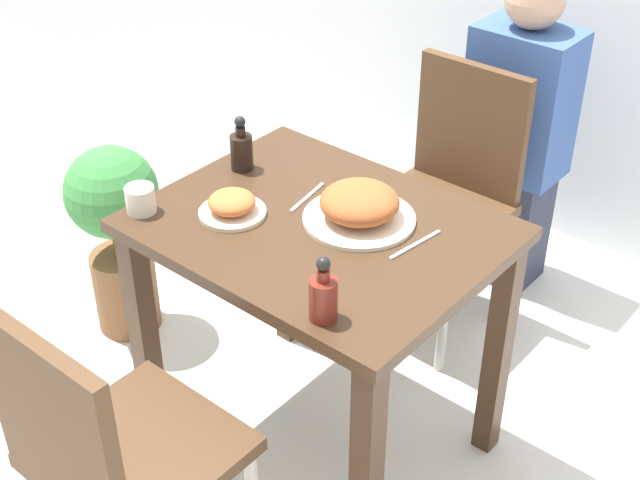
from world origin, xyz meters
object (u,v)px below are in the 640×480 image
potted_plant_left (116,226)px  side_plate (232,205)px  chair_near (109,451)px  chair_far (448,186)px  drink_cup (140,199)px  condiment_bottle (323,296)px  food_plate (359,206)px  person_figure (516,136)px  sauce_bottle (241,149)px

potted_plant_left → side_plate: bearing=-8.7°
potted_plant_left → chair_near: bearing=-39.4°
chair_far → drink_cup: bearing=-107.6°
drink_cup → condiment_bottle: size_ratio=0.48×
drink_cup → condiment_bottle: bearing=-3.1°
chair_near → side_plate: 0.69m
chair_near → drink_cup: 0.66m
chair_near → food_plate: (0.09, 0.79, 0.30)m
condiment_bottle → potted_plant_left: size_ratio=0.23×
potted_plant_left → food_plate: bearing=5.3°
chair_near → condiment_bottle: bearing=-122.4°
drink_cup → person_figure: 1.43m
chair_near → potted_plant_left: size_ratio=1.31×
side_plate → drink_cup: drink_cup is taller
chair_far → side_plate: (-0.13, -0.86, 0.29)m
food_plate → drink_cup: (-0.46, -0.33, -0.01)m
chair_near → person_figure: 1.82m
chair_far → potted_plant_left: 1.10m
sauce_bottle → condiment_bottle: same height
chair_near → condiment_bottle: 0.59m
side_plate → drink_cup: bearing=-143.9°
chair_near → potted_plant_left: bearing=-39.4°
sauce_bottle → potted_plant_left: sauce_bottle is taller
chair_near → chair_far: size_ratio=1.00×
chair_near → chair_far: bearing=-87.7°
food_plate → sauce_bottle: 0.42m
sauce_bottle → person_figure: person_figure is taller
food_plate → chair_far: bearing=102.1°
drink_cup → sauce_bottle: bearing=82.9°
chair_near → food_plate: chair_near is taller
chair_far → sauce_bottle: 0.79m
chair_far → drink_cup: (-0.32, -1.00, 0.29)m
potted_plant_left → condiment_bottle: bearing=-13.9°
side_plate → drink_cup: (-0.19, -0.14, 0.01)m
chair_far → chair_near: bearing=-87.7°
chair_near → chair_far: 1.46m
food_plate → condiment_bottle: bearing=-63.3°
drink_cup → sauce_bottle: size_ratio=0.48×
chair_far → food_plate: (0.14, -0.67, 0.30)m
food_plate → potted_plant_left: food_plate is taller
person_figure → drink_cup: bearing=-105.0°
chair_far → condiment_bottle: (0.33, -1.04, 0.32)m
drink_cup → potted_plant_left: size_ratio=0.11×
chair_far → sauce_bottle: bearing=-112.5°
chair_near → sauce_bottle: bearing=-67.0°
chair_near → sauce_bottle: 0.92m
sauce_bottle → condiment_bottle: bearing=-31.4°
chair_near → sauce_bottle: (-0.34, 0.79, 0.32)m
drink_cup → condiment_bottle: (0.65, -0.03, 0.02)m
chair_far → sauce_bottle: sauce_bottle is taller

